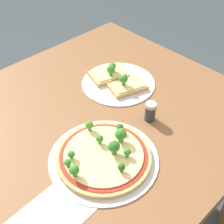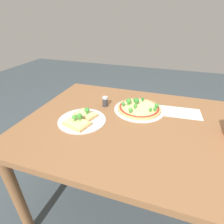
{
  "view_description": "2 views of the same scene",
  "coord_description": "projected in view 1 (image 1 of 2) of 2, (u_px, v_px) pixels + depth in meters",
  "views": [
    {
      "loc": [
        0.35,
        0.61,
        1.47
      ],
      "look_at": [
        -0.19,
        0.04,
        0.77
      ],
      "focal_mm": 50.0,
      "sensor_mm": 36.0,
      "label": 1
    },
    {
      "loc": [
        0.1,
        -0.85,
        1.3
      ],
      "look_at": [
        -0.19,
        0.04,
        0.77
      ],
      "focal_mm": 28.0,
      "sensor_mm": 36.0,
      "label": 2
    }
  ],
  "objects": [
    {
      "name": "dining_table",
      "position": [
        62.0,
        156.0,
        1.05
      ],
      "size": [
        1.37,
        0.95,
        0.75
      ],
      "color": "brown",
      "rests_on": "ground_plane"
    },
    {
      "name": "condiment_shaker",
      "position": [
        150.0,
        112.0,
        1.03
      ],
      "size": [
        0.04,
        0.04,
        0.07
      ],
      "color": "#333338",
      "rests_on": "dining_table"
    },
    {
      "name": "pizza_tray_whole",
      "position": [
        104.0,
        156.0,
        0.92
      ],
      "size": [
        0.33,
        0.33,
        0.07
      ],
      "color": "silver",
      "rests_on": "dining_table"
    },
    {
      "name": "pizza_tray_slice",
      "position": [
        117.0,
        80.0,
        1.2
      ],
      "size": [
        0.28,
        0.28,
        0.07
      ],
      "color": "silver",
      "rests_on": "dining_table"
    }
  ]
}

